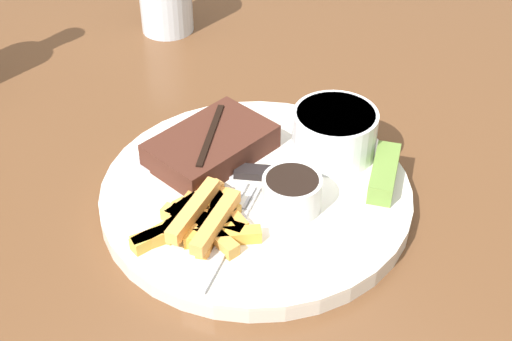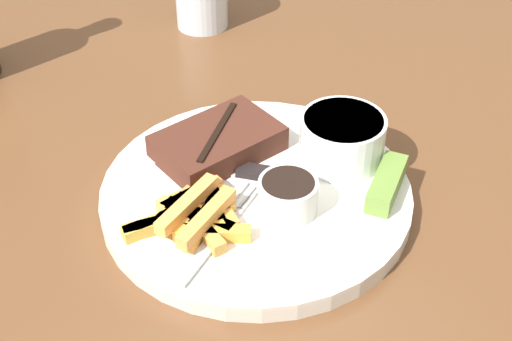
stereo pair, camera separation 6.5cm
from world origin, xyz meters
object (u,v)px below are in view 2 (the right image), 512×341
(steak_portion, at_px, (216,143))
(knife_utensil, at_px, (227,168))
(pickle_spear, at_px, (387,184))
(dinner_plate, at_px, (256,195))
(coleslaw_cup, at_px, (342,136))
(dipping_sauce_cup, at_px, (288,194))
(fork_utensil, at_px, (216,237))

(steak_portion, bearing_deg, knife_utensil, -102.19)
(steak_portion, xyz_separation_m, pickle_spear, (0.09, -0.14, -0.00))
(dinner_plate, bearing_deg, steak_portion, 91.81)
(pickle_spear, distance_m, knife_utensil, 0.15)
(knife_utensil, bearing_deg, coleslaw_cup, -155.24)
(steak_portion, xyz_separation_m, dipping_sauce_cup, (0.01, -0.10, 0.00))
(coleslaw_cup, height_order, dipping_sauce_cup, coleslaw_cup)
(coleslaw_cup, distance_m, fork_utensil, 0.16)
(knife_utensil, bearing_deg, steak_portion, -52.09)
(coleslaw_cup, relative_size, pickle_spear, 1.12)
(pickle_spear, bearing_deg, coleslaw_cup, 90.41)
(dipping_sauce_cup, xyz_separation_m, pickle_spear, (0.09, -0.03, -0.01))
(pickle_spear, xyz_separation_m, knife_utensil, (-0.10, 0.11, -0.01))
(dinner_plate, xyz_separation_m, knife_utensil, (-0.01, 0.04, 0.01))
(dinner_plate, relative_size, fork_utensil, 2.32)
(knife_utensil, bearing_deg, pickle_spear, -177.46)
(steak_portion, distance_m, fork_utensil, 0.12)
(dipping_sauce_cup, bearing_deg, steak_portion, 93.93)
(pickle_spear, bearing_deg, fork_utensil, 166.13)
(steak_portion, bearing_deg, dinner_plate, -88.19)
(steak_portion, bearing_deg, pickle_spear, -55.49)
(steak_portion, relative_size, coleslaw_cup, 1.48)
(dipping_sauce_cup, xyz_separation_m, knife_utensil, (-0.01, 0.08, -0.01))
(coleslaw_cup, xyz_separation_m, dipping_sauce_cup, (-0.09, -0.03, -0.01))
(coleslaw_cup, height_order, fork_utensil, coleslaw_cup)
(coleslaw_cup, distance_m, knife_utensil, 0.11)
(fork_utensil, bearing_deg, coleslaw_cup, -19.28)
(dipping_sauce_cup, height_order, fork_utensil, dipping_sauce_cup)
(pickle_spear, bearing_deg, dipping_sauce_cup, 159.07)
(dipping_sauce_cup, relative_size, fork_utensil, 0.43)
(dinner_plate, distance_m, dipping_sauce_cup, 0.05)
(steak_portion, distance_m, pickle_spear, 0.17)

